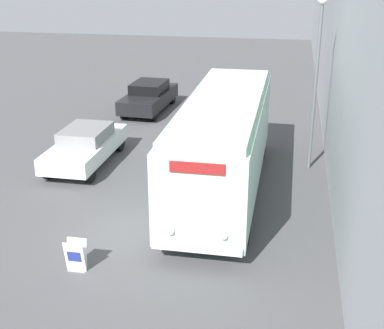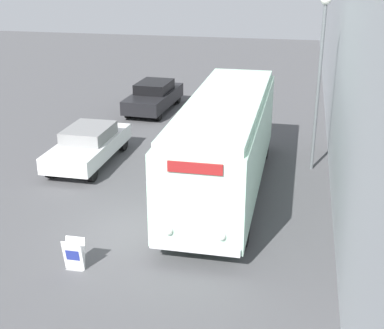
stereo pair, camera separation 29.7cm
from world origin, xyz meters
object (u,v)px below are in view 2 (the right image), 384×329
sign_board (74,255)px  streetlamp (321,60)px  parked_car_mid (154,96)px  vintage_bus (225,141)px  parked_car_near (89,144)px

sign_board → streetlamp: 10.99m
sign_board → parked_car_mid: bearing=98.0°
vintage_bus → parked_car_mid: 10.81m
sign_board → parked_car_near: (-2.55, 7.29, 0.33)m
sign_board → parked_car_mid: 15.29m
streetlamp → parked_car_near: size_ratio=1.34×
parked_car_near → vintage_bus: bearing=-15.5°
vintage_bus → sign_board: 6.60m
parked_car_near → sign_board: bearing=-70.2°
streetlamp → parked_car_mid: 11.06m
sign_board → parked_car_mid: size_ratio=0.18×
sign_board → streetlamp: bearing=54.6°
sign_board → parked_car_mid: (-2.12, 15.13, 0.34)m
vintage_bus → parked_car_mid: bearing=118.6°
sign_board → parked_car_near: bearing=109.3°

